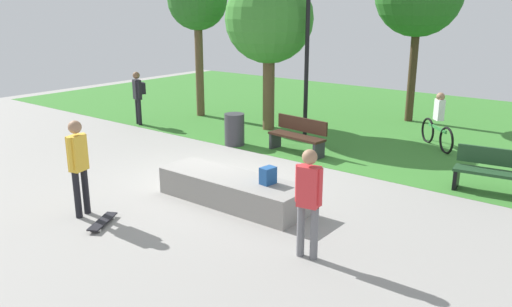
% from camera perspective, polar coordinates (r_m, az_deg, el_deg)
% --- Properties ---
extents(ground_plane, '(28.00, 28.00, 0.00)m').
position_cam_1_polar(ground_plane, '(11.48, -3.87, -2.69)').
color(ground_plane, gray).
extents(grass_lawn, '(26.60, 11.95, 0.01)m').
position_cam_1_polar(grass_lawn, '(18.03, 13.43, 3.92)').
color(grass_lawn, '#387A2D').
rests_on(grass_lawn, ground_plane).
extents(concrete_ledge, '(3.09, 0.98, 0.53)m').
position_cam_1_polar(concrete_ledge, '(9.96, -2.62, -4.04)').
color(concrete_ledge, gray).
rests_on(concrete_ledge, ground_plane).
extents(backpack_on_ledge, '(0.24, 0.30, 0.32)m').
position_cam_1_polar(backpack_on_ledge, '(9.42, 1.34, -2.47)').
color(backpack_on_ledge, '#1E4C8C').
rests_on(backpack_on_ledge, concrete_ledge).
extents(skater_performing_trick, '(0.28, 0.42, 1.78)m').
position_cam_1_polar(skater_performing_trick, '(9.64, -19.16, -0.75)').
color(skater_performing_trick, black).
rests_on(skater_performing_trick, ground_plane).
extents(skater_watching, '(0.43, 0.25, 1.71)m').
position_cam_1_polar(skater_watching, '(7.63, 5.86, -4.68)').
color(skater_watching, slate).
rests_on(skater_watching, ground_plane).
extents(skateboard_by_ledge, '(0.56, 0.80, 0.08)m').
position_cam_1_polar(skateboard_by_ledge, '(9.44, -16.69, -7.25)').
color(skateboard_by_ledge, black).
rests_on(skateboard_by_ledge, ground_plane).
extents(skateboard_spare, '(0.78, 0.60, 0.08)m').
position_cam_1_polar(skateboard_spare, '(11.56, -6.69, -2.28)').
color(skateboard_spare, black).
rests_on(skateboard_spare, ground_plane).
extents(park_bench_near_path, '(1.65, 0.68, 0.91)m').
position_cam_1_polar(park_bench_near_path, '(11.46, 25.17, -1.75)').
color(park_bench_near_path, '#1E4223').
rests_on(park_bench_near_path, ground_plane).
extents(park_bench_far_left, '(1.64, 0.65, 0.91)m').
position_cam_1_polar(park_bench_far_left, '(13.28, 4.71, 2.08)').
color(park_bench_far_left, '#331E14').
rests_on(park_bench_far_left, ground_plane).
extents(tree_broad_elm, '(2.60, 2.60, 4.62)m').
position_cam_1_polar(tree_broad_elm, '(15.49, 1.47, 14.63)').
color(tree_broad_elm, brown).
rests_on(tree_broad_elm, grass_lawn).
extents(tree_tall_oak, '(1.97, 1.97, 4.85)m').
position_cam_1_polar(tree_tall_oak, '(17.63, -6.53, 16.39)').
color(tree_tall_oak, brown).
rests_on(tree_tall_oak, grass_lawn).
extents(lamp_post, '(0.28, 0.28, 4.99)m').
position_cam_1_polar(lamp_post, '(14.51, 5.74, 13.23)').
color(lamp_post, black).
rests_on(lamp_post, ground_plane).
extents(trash_bin, '(0.55, 0.55, 0.87)m').
position_cam_1_polar(trash_bin, '(14.02, -2.41, 2.70)').
color(trash_bin, '#333338').
rests_on(trash_bin, ground_plane).
extents(pedestrian_with_backpack, '(0.41, 0.42, 1.69)m').
position_cam_1_polar(pedestrian_with_backpack, '(16.77, -12.97, 6.56)').
color(pedestrian_with_backpack, black).
rests_on(pedestrian_with_backpack, ground_plane).
extents(cyclist_on_bicycle, '(1.33, 1.33, 1.52)m').
position_cam_1_polar(cyclist_on_bicycle, '(14.56, 19.55, 3.07)').
color(cyclist_on_bicycle, black).
rests_on(cyclist_on_bicycle, ground_plane).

